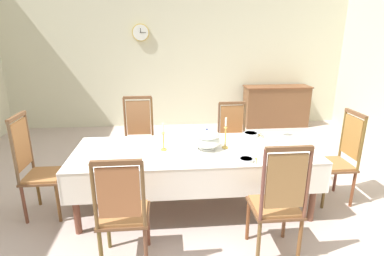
{
  "coord_description": "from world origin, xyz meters",
  "views": [
    {
      "loc": [
        -0.33,
        -3.29,
        2.02
      ],
      "look_at": [
        -0.02,
        0.04,
        0.98
      ],
      "focal_mm": 28.52,
      "sensor_mm": 36.0,
      "label": 1
    }
  ],
  "objects_px": {
    "chair_north_a": "(139,137)",
    "candlestick_east": "(225,136)",
    "soup_tureen": "(207,139)",
    "chair_south_b": "(278,201)",
    "dining_table": "(195,155)",
    "mounted_clock": "(141,33)",
    "chair_head_east": "(339,157)",
    "chair_head_west": "(36,166)",
    "spoon_primary": "(256,159)",
    "bowl_near_right": "(251,134)",
    "chair_north_b": "(233,137)",
    "chair_south_a": "(123,210)",
    "candlestick_west": "(163,140)",
    "sideboard": "(276,106)",
    "spoon_secondary": "(259,135)",
    "bowl_near_left": "(246,160)"
  },
  "relations": [
    {
      "from": "bowl_near_left",
      "to": "spoon_primary",
      "type": "height_order",
      "value": "bowl_near_left"
    },
    {
      "from": "mounted_clock",
      "to": "chair_head_east",
      "type": "bearing_deg",
      "value": -53.23
    },
    {
      "from": "spoon_secondary",
      "to": "sideboard",
      "type": "relative_size",
      "value": 0.12
    },
    {
      "from": "candlestick_west",
      "to": "bowl_near_right",
      "type": "distance_m",
      "value": 1.2
    },
    {
      "from": "chair_south_a",
      "to": "chair_north_a",
      "type": "bearing_deg",
      "value": 90.0
    },
    {
      "from": "chair_south_b",
      "to": "candlestick_east",
      "type": "bearing_deg",
      "value": 108.26
    },
    {
      "from": "spoon_secondary",
      "to": "mounted_clock",
      "type": "distance_m",
      "value": 3.68
    },
    {
      "from": "sideboard",
      "to": "mounted_clock",
      "type": "relative_size",
      "value": 4.04
    },
    {
      "from": "chair_north_a",
      "to": "chair_north_b",
      "type": "distance_m",
      "value": 1.38
    },
    {
      "from": "chair_north_b",
      "to": "mounted_clock",
      "type": "height_order",
      "value": "mounted_clock"
    },
    {
      "from": "soup_tureen",
      "to": "bowl_near_left",
      "type": "height_order",
      "value": "soup_tureen"
    },
    {
      "from": "chair_north_b",
      "to": "candlestick_east",
      "type": "height_order",
      "value": "candlestick_east"
    },
    {
      "from": "chair_south_b",
      "to": "chair_head_west",
      "type": "xyz_separation_m",
      "value": [
        -2.44,
        0.93,
        0.01
      ]
    },
    {
      "from": "dining_table",
      "to": "chair_south_a",
      "type": "bearing_deg",
      "value": -127.73
    },
    {
      "from": "chair_south_a",
      "to": "candlestick_west",
      "type": "relative_size",
      "value": 3.32
    },
    {
      "from": "chair_head_east",
      "to": "mounted_clock",
      "type": "xyz_separation_m",
      "value": [
        -2.57,
        3.44,
        1.45
      ]
    },
    {
      "from": "chair_south_b",
      "to": "chair_north_b",
      "type": "xyz_separation_m",
      "value": [
        -0.0,
        1.85,
        -0.03
      ]
    },
    {
      "from": "chair_north_a",
      "to": "bowl_near_right",
      "type": "relative_size",
      "value": 6.01
    },
    {
      "from": "chair_head_west",
      "to": "spoon_primary",
      "type": "bearing_deg",
      "value": 81.3
    },
    {
      "from": "chair_south_b",
      "to": "soup_tureen",
      "type": "height_order",
      "value": "chair_south_b"
    },
    {
      "from": "dining_table",
      "to": "chair_south_b",
      "type": "xyz_separation_m",
      "value": [
        0.66,
        -0.93,
        -0.09
      ]
    },
    {
      "from": "soup_tureen",
      "to": "mounted_clock",
      "type": "xyz_separation_m",
      "value": [
        -0.93,
        3.44,
        1.17
      ]
    },
    {
      "from": "chair_head_east",
      "to": "chair_south_b",
      "type": "bearing_deg",
      "value": 129.84
    },
    {
      "from": "chair_north_a",
      "to": "spoon_secondary",
      "type": "xyz_separation_m",
      "value": [
        1.61,
        -0.51,
        0.16
      ]
    },
    {
      "from": "chair_south_a",
      "to": "candlestick_west",
      "type": "distance_m",
      "value": 1.04
    },
    {
      "from": "soup_tureen",
      "to": "spoon_primary",
      "type": "distance_m",
      "value": 0.61
    },
    {
      "from": "sideboard",
      "to": "dining_table",
      "type": "bearing_deg",
      "value": 56.08
    },
    {
      "from": "candlestick_west",
      "to": "bowl_near_right",
      "type": "height_order",
      "value": "candlestick_west"
    },
    {
      "from": "chair_south_b",
      "to": "sideboard",
      "type": "height_order",
      "value": "chair_south_b"
    },
    {
      "from": "chair_north_a",
      "to": "candlestick_east",
      "type": "height_order",
      "value": "chair_north_a"
    },
    {
      "from": "soup_tureen",
      "to": "bowl_near_right",
      "type": "bearing_deg",
      "value": 32.07
    },
    {
      "from": "chair_south_b",
      "to": "spoon_primary",
      "type": "relative_size",
      "value": 6.57
    },
    {
      "from": "bowl_near_right",
      "to": "spoon_secondary",
      "type": "height_order",
      "value": "bowl_near_right"
    },
    {
      "from": "chair_south_b",
      "to": "bowl_near_left",
      "type": "xyz_separation_m",
      "value": [
        -0.16,
        0.54,
        0.18
      ]
    },
    {
      "from": "candlestick_east",
      "to": "sideboard",
      "type": "xyz_separation_m",
      "value": [
        1.79,
        3.19,
        -0.44
      ]
    },
    {
      "from": "bowl_near_left",
      "to": "chair_south_a",
      "type": "bearing_deg",
      "value": -156.39
    },
    {
      "from": "dining_table",
      "to": "mounted_clock",
      "type": "xyz_separation_m",
      "value": [
        -0.79,
        3.44,
        1.36
      ]
    },
    {
      "from": "mounted_clock",
      "to": "spoon_primary",
      "type": "bearing_deg",
      "value": -69.68
    },
    {
      "from": "chair_north_a",
      "to": "soup_tureen",
      "type": "relative_size",
      "value": 3.64
    },
    {
      "from": "candlestick_east",
      "to": "mounted_clock",
      "type": "xyz_separation_m",
      "value": [
        -1.15,
        3.44,
        1.14
      ]
    },
    {
      "from": "chair_south_b",
      "to": "chair_head_east",
      "type": "distance_m",
      "value": 1.45
    },
    {
      "from": "dining_table",
      "to": "candlestick_west",
      "type": "bearing_deg",
      "value": 180.0
    },
    {
      "from": "dining_table",
      "to": "candlestick_east",
      "type": "height_order",
      "value": "candlestick_east"
    },
    {
      "from": "chair_south_a",
      "to": "spoon_secondary",
      "type": "distance_m",
      "value": 2.11
    },
    {
      "from": "chair_head_west",
      "to": "spoon_secondary",
      "type": "distance_m",
      "value": 2.71
    },
    {
      "from": "candlestick_east",
      "to": "bowl_near_right",
      "type": "bearing_deg",
      "value": 43.61
    },
    {
      "from": "chair_south_b",
      "to": "bowl_near_right",
      "type": "bearing_deg",
      "value": 85.3
    },
    {
      "from": "chair_south_b",
      "to": "candlestick_west",
      "type": "height_order",
      "value": "chair_south_b"
    },
    {
      "from": "chair_north_b",
      "to": "soup_tureen",
      "type": "height_order",
      "value": "chair_north_b"
    },
    {
      "from": "chair_head_west",
      "to": "spoon_primary",
      "type": "xyz_separation_m",
      "value": [
        2.4,
        -0.37,
        0.15
      ]
    }
  ]
}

